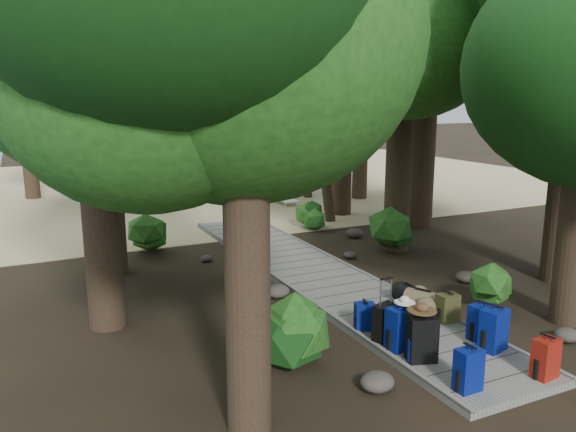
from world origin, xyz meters
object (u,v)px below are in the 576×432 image
backpack_right_a (546,356)px  backpack_right_c (481,320)px  backpack_left_c (400,326)px  sun_lounger (286,197)px  backpack_left_d (365,315)px  backpack_left_a (469,368)px  kayak (101,215)px  backpack_left_b (422,336)px  duffel_right_khaki (422,301)px  backpack_right_b (494,327)px  backpack_right_d (448,306)px  lone_suitcase_on_sand (232,210)px  duffel_right_black (410,296)px  suitcase_on_boardwalk (385,323)px

backpack_right_a → backpack_right_c: size_ratio=0.98×
backpack_left_c → sun_lounger: 12.98m
backpack_left_c → backpack_left_d: (-0.07, 0.90, -0.12)m
backpack_left_a → backpack_right_a: bearing=-10.3°
kayak → backpack_left_b: bearing=-82.6°
duffel_right_khaki → backpack_right_b: bearing=-117.3°
backpack_right_a → backpack_right_d: (0.14, 2.20, -0.04)m
backpack_left_a → backpack_right_a: size_ratio=1.03×
kayak → lone_suitcase_on_sand: bearing=-28.2°
backpack_left_c → lone_suitcase_on_sand: (1.13, 10.81, -0.18)m
backpack_left_a → backpack_right_c: size_ratio=1.01×
backpack_left_c → duffel_right_khaki: backpack_left_c is taller
backpack_left_d → backpack_right_a: bearing=-42.6°
kayak → backpack_left_d: bearing=-81.7°
backpack_right_d → duffel_right_khaki: size_ratio=0.90×
backpack_right_b → backpack_right_a: bearing=-105.0°
duffel_right_khaki → duffel_right_black: size_ratio=1.01×
duffel_right_black → kayak: (-4.26, 11.03, -0.13)m
backpack_left_a → backpack_left_d: backpack_left_a is taller
backpack_left_c → backpack_left_d: bearing=85.6°
kayak → duffel_right_khaki: bearing=-75.1°
backpack_right_d → kayak: (-4.37, 11.95, -0.22)m
backpack_right_b → duffel_right_khaki: (0.01, 1.76, -0.17)m
duffel_right_khaki → lone_suitcase_on_sand: bearing=64.2°
backpack_left_d → backpack_right_d: 1.56m
lone_suitcase_on_sand → kayak: bearing=151.5°
backpack_left_b → duffel_right_khaki: size_ratio=1.26×
duffel_right_black → lone_suitcase_on_sand: (-0.21, 9.33, 0.00)m
lone_suitcase_on_sand → kayak: size_ratio=0.18×
backpack_left_c → backpack_left_d: size_ratio=1.47×
backpack_left_a → kayak: backpack_left_a is taller
backpack_right_b → duffel_right_black: size_ratio=1.22×
backpack_right_d → sun_lounger: size_ratio=0.32×
backpack_left_b → duffel_right_black: (1.28, 1.95, -0.20)m
backpack_right_a → backpack_right_b: size_ratio=0.85×
lone_suitcase_on_sand → kayak: (-4.05, 1.69, -0.13)m
backpack_left_b → lone_suitcase_on_sand: 11.34m
duffel_right_black → lone_suitcase_on_sand: 9.34m
duffel_right_khaki → suitcase_on_boardwalk: size_ratio=0.98×
backpack_left_b → backpack_left_d: 1.38m
backpack_right_c → duffel_right_khaki: (-0.11, 1.36, -0.12)m
backpack_left_b → backpack_right_c: backpack_left_b is taller
suitcase_on_boardwalk → kayak: suitcase_on_boardwalk is taller
kayak → duffel_right_black: bearing=-74.4°
backpack_left_b → backpack_left_c: size_ratio=1.03×
backpack_left_c → duffel_right_khaki: bearing=30.6°
kayak → backpack_right_a: bearing=-78.9°
backpack_left_a → backpack_right_d: (1.39, 2.01, -0.05)m
backpack_right_b → backpack_right_d: bearing=68.8°
duffel_right_black → kayak: 11.82m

